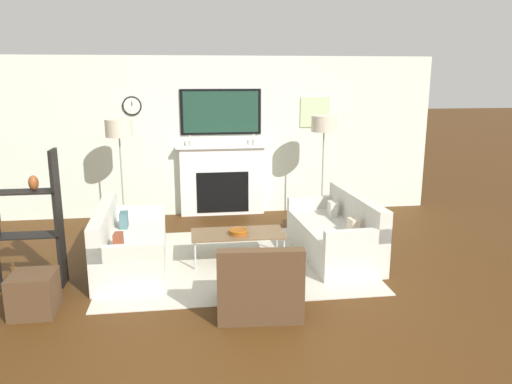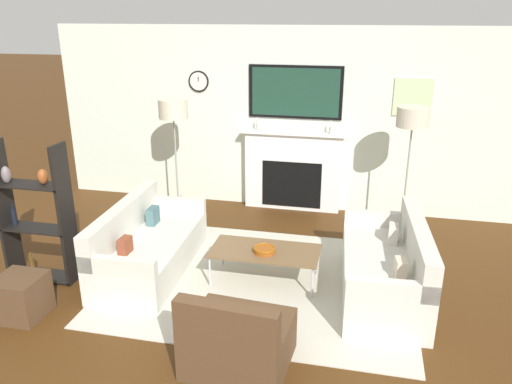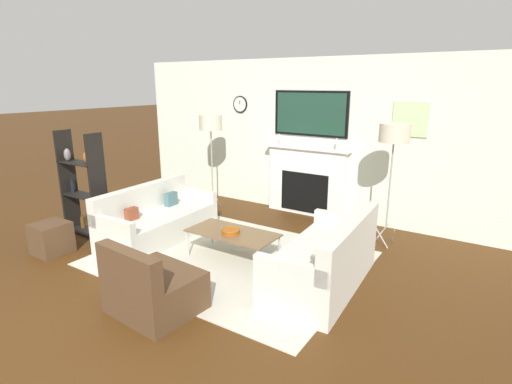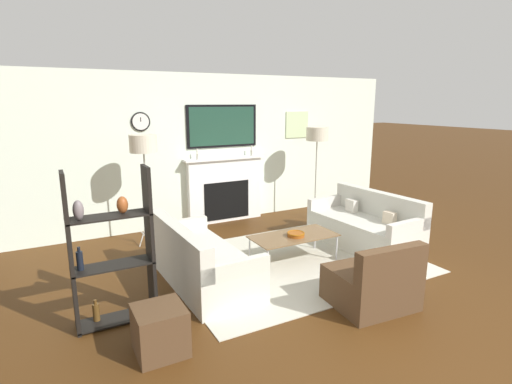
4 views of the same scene
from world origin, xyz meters
name	(u,v)px [view 3 (image 3 of 4)]	position (x,y,z in m)	size (l,w,h in m)	color
ground_plane	(70,355)	(0.00, 0.00, 0.00)	(60.00, 60.00, 0.00)	#482A10
fireplace_wall	(310,145)	(0.00, 4.73, 1.24)	(7.44, 0.28, 2.70)	silver
area_rug	(230,258)	(0.00, 2.34, 0.01)	(3.33, 2.60, 0.01)	beige
couch_left	(157,221)	(-1.37, 2.34, 0.27)	(0.88, 1.85, 0.79)	silver
couch_right	(325,262)	(1.36, 2.35, 0.30)	(0.91, 1.79, 0.83)	silver
armchair	(152,289)	(0.10, 0.89, 0.26)	(0.90, 0.80, 0.77)	#4F3722
coffee_table	(233,234)	(0.04, 2.36, 0.36)	(1.21, 0.59, 0.38)	brown
decorative_bowl	(231,231)	(0.04, 2.31, 0.41)	(0.25, 0.25, 0.06)	#994B15
floor_lamp_left	(211,124)	(-1.60, 3.98, 1.58)	(0.41, 0.41, 1.74)	#9E998E
floor_lamp_right	(394,135)	(1.60, 3.98, 1.60)	(0.41, 0.41, 1.76)	#9E998E
shelf_unit	(82,185)	(-2.45, 1.89, 0.77)	(0.79, 0.28, 1.59)	black
ottoman	(51,238)	(-2.18, 1.16, 0.22)	(0.44, 0.44, 0.43)	#4F3722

